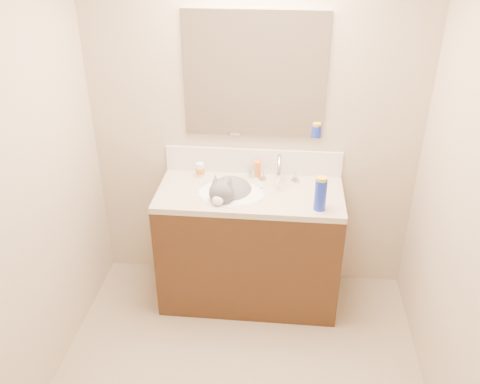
% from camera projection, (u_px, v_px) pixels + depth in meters
% --- Properties ---
extents(room_shell, '(2.24, 2.54, 2.52)m').
position_uv_depth(room_shell, '(233.00, 173.00, 2.12)').
color(room_shell, tan).
rests_on(room_shell, ground).
extents(vanity_cabinet, '(1.20, 0.55, 0.82)m').
position_uv_depth(vanity_cabinet, '(249.00, 248.00, 3.49)').
color(vanity_cabinet, '#3E2311').
rests_on(vanity_cabinet, ground).
extents(counter_slab, '(1.20, 0.55, 0.04)m').
position_uv_depth(counter_slab, '(250.00, 194.00, 3.28)').
color(counter_slab, '#C2B698').
rests_on(counter_slab, vanity_cabinet).
extents(basin, '(0.45, 0.36, 0.14)m').
position_uv_depth(basin, '(231.00, 202.00, 3.29)').
color(basin, white).
rests_on(basin, vanity_cabinet).
extents(faucet, '(0.28, 0.20, 0.21)m').
position_uv_depth(faucet, '(279.00, 171.00, 3.33)').
color(faucet, silver).
rests_on(faucet, counter_slab).
extents(cat, '(0.37, 0.45, 0.33)m').
position_uv_depth(cat, '(229.00, 195.00, 3.29)').
color(cat, '#524F52').
rests_on(cat, basin).
extents(backsplash, '(1.20, 0.02, 0.18)m').
position_uv_depth(backsplash, '(253.00, 161.00, 3.46)').
color(backsplash, silver).
rests_on(backsplash, counter_slab).
extents(mirror, '(0.90, 0.02, 0.80)m').
position_uv_depth(mirror, '(254.00, 76.00, 3.17)').
color(mirror, white).
rests_on(mirror, room_shell).
extents(pill_bottle, '(0.06, 0.06, 0.10)m').
position_uv_depth(pill_bottle, '(200.00, 170.00, 3.43)').
color(pill_bottle, white).
rests_on(pill_bottle, counter_slab).
extents(pill_label, '(0.07, 0.07, 0.04)m').
position_uv_depth(pill_label, '(200.00, 171.00, 3.43)').
color(pill_label, orange).
rests_on(pill_label, pill_bottle).
extents(silver_jar, '(0.07, 0.07, 0.06)m').
position_uv_depth(silver_jar, '(252.00, 173.00, 3.43)').
color(silver_jar, '#B7B7BC').
rests_on(silver_jar, counter_slab).
extents(amber_bottle, '(0.05, 0.05, 0.11)m').
position_uv_depth(amber_bottle, '(257.00, 169.00, 3.43)').
color(amber_bottle, orange).
rests_on(amber_bottle, counter_slab).
extents(toothbrush, '(0.04, 0.13, 0.01)m').
position_uv_depth(toothbrush, '(261.00, 188.00, 3.30)').
color(toothbrush, white).
rests_on(toothbrush, counter_slab).
extents(toothbrush_head, '(0.02, 0.04, 0.02)m').
position_uv_depth(toothbrush_head, '(261.00, 187.00, 3.30)').
color(toothbrush_head, '#6FBAEC').
rests_on(toothbrush_head, counter_slab).
extents(spray_can, '(0.09, 0.09, 0.20)m').
position_uv_depth(spray_can, '(320.00, 195.00, 3.03)').
color(spray_can, '#1A30BC').
rests_on(spray_can, counter_slab).
extents(spray_cap, '(0.08, 0.08, 0.04)m').
position_uv_depth(spray_cap, '(322.00, 180.00, 2.98)').
color(spray_cap, yellow).
rests_on(spray_cap, spray_can).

